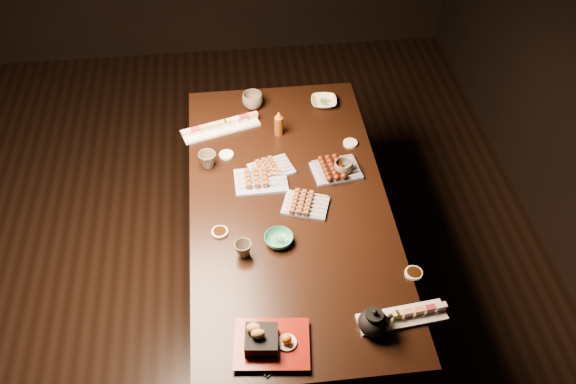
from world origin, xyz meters
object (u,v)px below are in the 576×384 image
object	(u,v)px
edamame_bowl_cream	(324,102)
teapot	(374,320)
teacup_mid_right	(343,168)
sushi_platter_far	(220,125)
tempura_tray	(272,339)
yakitori_plate_right	(306,203)
condiment_bottle	(279,123)
teacup_near_left	(243,249)
teacup_far_left	(208,160)
yakitori_plate_left	(271,166)
teacup_far_right	(253,101)
edamame_bowl_green	(279,239)
sushi_platter_near	(402,315)
dining_table	(289,256)
yakitori_plate_center	(261,177)

from	to	relation	value
edamame_bowl_cream	teapot	size ratio (longest dim) A/B	0.99
teacup_mid_right	sushi_platter_far	bearing A→B (deg)	144.67
tempura_tray	teapot	bearing A→B (deg)	11.07
edamame_bowl_cream	yakitori_plate_right	bearing A→B (deg)	-104.90
teacup_mid_right	condiment_bottle	size ratio (longest dim) A/B	0.63
tempura_tray	teacup_near_left	size ratio (longest dim) A/B	3.73
teacup_mid_right	teacup_far_left	size ratio (longest dim) A/B	1.03
edamame_bowl_cream	teacup_near_left	bearing A→B (deg)	-116.34
teacup_near_left	condiment_bottle	world-z (taller)	condiment_bottle
yakitori_plate_left	teacup_far_right	xyz separation A→B (m)	(-0.05, 0.50, 0.02)
condiment_bottle	teacup_near_left	bearing A→B (deg)	-106.39
yakitori_plate_right	yakitori_plate_left	xyz separation A→B (m)	(-0.13, 0.26, -0.00)
teacup_far_left	teacup_far_right	world-z (taller)	teacup_far_right
tempura_tray	teapot	xyz separation A→B (m)	(0.39, 0.03, 0.01)
sushi_platter_far	edamame_bowl_green	world-z (taller)	sushi_platter_far
sushi_platter_far	teacup_far_right	xyz separation A→B (m)	(0.18, 0.17, 0.02)
sushi_platter_near	yakitori_plate_right	xyz separation A→B (m)	(-0.29, 0.64, 0.00)
edamame_bowl_cream	teapot	xyz separation A→B (m)	(-0.03, -1.42, 0.04)
edamame_bowl_cream	teacup_far_left	distance (m)	0.76
dining_table	teacup_mid_right	bearing A→B (deg)	23.22
yakitori_plate_left	teacup_far_left	bearing A→B (deg)	151.35
edamame_bowl_cream	condiment_bottle	world-z (taller)	condiment_bottle
yakitori_plate_center	sushi_platter_near	bearing A→B (deg)	-60.92
teacup_far_right	teapot	world-z (taller)	teapot
sushi_platter_near	dining_table	bearing A→B (deg)	112.30
condiment_bottle	edamame_bowl_cream	bearing A→B (deg)	39.55
sushi_platter_near	teacup_far_left	xyz separation A→B (m)	(-0.72, 0.96, 0.02)
sushi_platter_far	teacup_far_left	bearing A→B (deg)	58.92
condiment_bottle	yakitori_plate_left	bearing A→B (deg)	-103.53
teacup_far_left	condiment_bottle	xyz separation A→B (m)	(0.36, 0.20, 0.03)
yakitori_plate_left	edamame_bowl_cream	distance (m)	0.59
dining_table	edamame_bowl_cream	size ratio (longest dim) A/B	13.15
yakitori_plate_center	tempura_tray	distance (m)	0.89
edamame_bowl_green	edamame_bowl_cream	world-z (taller)	edamame_bowl_green
yakitori_plate_left	edamame_bowl_green	world-z (taller)	yakitori_plate_left
sushi_platter_far	teacup_far_right	distance (m)	0.24
yakitori_plate_right	teapot	xyz separation A→B (m)	(0.17, -0.67, 0.03)
dining_table	sushi_platter_far	distance (m)	0.75
tempura_tray	teapot	size ratio (longest dim) A/B	2.02
yakitori_plate_right	teacup_far_right	distance (m)	0.79
yakitori_plate_center	teacup_mid_right	size ratio (longest dim) A/B	2.79
teapot	teacup_far_left	bearing A→B (deg)	111.08
edamame_bowl_cream	teacup_far_left	world-z (taller)	teacup_far_left
sushi_platter_near	tempura_tray	xyz separation A→B (m)	(-0.51, -0.07, 0.03)
yakitori_plate_center	sushi_platter_far	bearing A→B (deg)	111.39
yakitori_plate_right	condiment_bottle	size ratio (longest dim) A/B	1.44
edamame_bowl_cream	teacup_far_right	size ratio (longest dim) A/B	1.25
sushi_platter_near	teacup_far_right	size ratio (longest dim) A/B	3.16
yakitori_plate_right	edamame_bowl_cream	xyz separation A→B (m)	(0.20, 0.75, -0.01)
sushi_platter_near	yakitori_plate_right	bearing A→B (deg)	108.50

